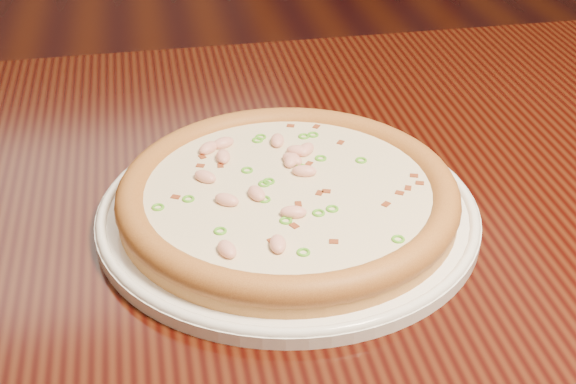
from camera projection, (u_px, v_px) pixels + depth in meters
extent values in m
plane|color=black|center=(125.00, 279.00, 1.89)|extent=(9.00, 9.00, 0.00)
cube|color=black|center=(391.00, 196.00, 0.85)|extent=(1.20, 0.80, 0.04)
cylinder|color=white|center=(288.00, 213.00, 0.77)|extent=(0.37, 0.37, 0.01)
torus|color=white|center=(288.00, 208.00, 0.77)|extent=(0.36, 0.36, 0.01)
cylinder|color=#BC814C|center=(288.00, 200.00, 0.76)|extent=(0.32, 0.32, 0.02)
torus|color=#B37332|center=(288.00, 192.00, 0.76)|extent=(0.33, 0.33, 0.03)
cylinder|color=beige|center=(288.00, 190.00, 0.76)|extent=(0.27, 0.27, 0.00)
ellipsoid|color=#F2B29E|center=(208.00, 148.00, 0.81)|extent=(0.03, 0.03, 0.01)
ellipsoid|color=#F2B29E|center=(257.00, 193.00, 0.74)|extent=(0.02, 0.03, 0.01)
ellipsoid|color=#F2B29E|center=(293.00, 212.00, 0.72)|extent=(0.03, 0.02, 0.01)
ellipsoid|color=#F2B29E|center=(227.00, 200.00, 0.73)|extent=(0.03, 0.03, 0.01)
ellipsoid|color=#F2B29E|center=(223.00, 143.00, 0.82)|extent=(0.03, 0.02, 0.01)
ellipsoid|color=#F2B29E|center=(227.00, 249.00, 0.67)|extent=(0.02, 0.03, 0.01)
ellipsoid|color=#F2B29E|center=(223.00, 156.00, 0.80)|extent=(0.02, 0.02, 0.01)
ellipsoid|color=#F2B29E|center=(292.00, 160.00, 0.79)|extent=(0.02, 0.03, 0.01)
ellipsoid|color=#F2B29E|center=(278.00, 244.00, 0.67)|extent=(0.02, 0.03, 0.01)
ellipsoid|color=#F2B29E|center=(298.00, 151.00, 0.81)|extent=(0.03, 0.02, 0.01)
ellipsoid|color=#F2B29E|center=(306.00, 150.00, 0.81)|extent=(0.03, 0.03, 0.01)
ellipsoid|color=#F2B29E|center=(205.00, 177.00, 0.77)|extent=(0.03, 0.03, 0.01)
ellipsoid|color=#F2B29E|center=(277.00, 140.00, 0.83)|extent=(0.02, 0.03, 0.01)
ellipsoid|color=#F2B29E|center=(292.00, 159.00, 0.79)|extent=(0.03, 0.03, 0.01)
ellipsoid|color=#F2B29E|center=(304.00, 171.00, 0.78)|extent=(0.03, 0.02, 0.01)
cube|color=maroon|center=(221.00, 166.00, 0.79)|extent=(0.01, 0.01, 0.00)
cube|color=maroon|center=(272.00, 241.00, 0.68)|extent=(0.01, 0.01, 0.00)
cube|color=maroon|center=(414.00, 176.00, 0.77)|extent=(0.01, 0.01, 0.00)
cube|color=maroon|center=(400.00, 194.00, 0.75)|extent=(0.01, 0.01, 0.00)
cube|color=maroon|center=(202.00, 157.00, 0.81)|extent=(0.01, 0.01, 0.00)
cube|color=maroon|center=(319.00, 194.00, 0.75)|extent=(0.01, 0.01, 0.00)
cube|color=maroon|center=(420.00, 184.00, 0.76)|extent=(0.01, 0.01, 0.00)
cube|color=maroon|center=(386.00, 205.00, 0.73)|extent=(0.01, 0.01, 0.00)
cube|color=maroon|center=(408.00, 189.00, 0.76)|extent=(0.01, 0.01, 0.00)
cube|color=maroon|center=(334.00, 242.00, 0.68)|extent=(0.01, 0.01, 0.00)
cube|color=maroon|center=(326.00, 192.00, 0.75)|extent=(0.01, 0.01, 0.00)
cube|color=maroon|center=(316.00, 127.00, 0.86)|extent=(0.01, 0.01, 0.00)
cube|color=maroon|center=(276.00, 145.00, 0.83)|extent=(0.01, 0.01, 0.00)
cube|color=maroon|center=(298.00, 205.00, 0.73)|extent=(0.01, 0.01, 0.00)
cube|color=maroon|center=(200.00, 166.00, 0.79)|extent=(0.01, 0.01, 0.00)
cube|color=maroon|center=(176.00, 198.00, 0.74)|extent=(0.01, 0.01, 0.00)
cube|color=maroon|center=(341.00, 143.00, 0.83)|extent=(0.01, 0.01, 0.00)
cube|color=maroon|center=(291.00, 126.00, 0.86)|extent=(0.01, 0.01, 0.00)
cube|color=maroon|center=(294.00, 227.00, 0.70)|extent=(0.01, 0.01, 0.00)
cube|color=maroon|center=(309.00, 164.00, 0.79)|extent=(0.01, 0.01, 0.00)
torus|color=#4EA924|center=(321.00, 158.00, 0.80)|extent=(0.01, 0.01, 0.00)
torus|color=#4EA924|center=(321.00, 158.00, 0.80)|extent=(0.02, 0.02, 0.00)
torus|color=#4EA924|center=(264.00, 199.00, 0.74)|extent=(0.02, 0.02, 0.00)
torus|color=#4EA924|center=(313.00, 135.00, 0.84)|extent=(0.01, 0.01, 0.00)
torus|color=#4EA924|center=(398.00, 239.00, 0.69)|extent=(0.02, 0.02, 0.00)
torus|color=#4EA924|center=(247.00, 170.00, 0.78)|extent=(0.01, 0.01, 0.00)
torus|color=#4EA924|center=(286.00, 221.00, 0.71)|extent=(0.02, 0.02, 0.00)
torus|color=#4EA924|center=(303.00, 252.00, 0.67)|extent=(0.02, 0.02, 0.00)
torus|color=#4EA924|center=(319.00, 213.00, 0.72)|extent=(0.02, 0.02, 0.00)
torus|color=#4EA924|center=(261.00, 137.00, 0.84)|extent=(0.02, 0.02, 0.00)
torus|color=#4EA924|center=(361.00, 160.00, 0.80)|extent=(0.02, 0.02, 0.00)
torus|color=#4EA924|center=(269.00, 181.00, 0.77)|extent=(0.01, 0.01, 0.00)
torus|color=#4EA924|center=(220.00, 231.00, 0.70)|extent=(0.02, 0.02, 0.00)
torus|color=#4EA924|center=(295.00, 153.00, 0.81)|extent=(0.01, 0.01, 0.00)
torus|color=#4EA924|center=(300.00, 213.00, 0.72)|extent=(0.02, 0.02, 0.00)
torus|color=#4EA924|center=(257.00, 140.00, 0.83)|extent=(0.02, 0.02, 0.00)
torus|color=#4EA924|center=(301.00, 167.00, 0.79)|extent=(0.01, 0.01, 0.00)
torus|color=#4EA924|center=(227.00, 197.00, 0.74)|extent=(0.02, 0.02, 0.00)
torus|color=#4EA924|center=(158.00, 207.00, 0.73)|extent=(0.01, 0.01, 0.00)
torus|color=#4EA924|center=(304.00, 136.00, 0.84)|extent=(0.02, 0.02, 0.00)
torus|color=#4EA924|center=(188.00, 199.00, 0.74)|extent=(0.02, 0.02, 0.00)
torus|color=#4EA924|center=(264.00, 184.00, 0.76)|extent=(0.02, 0.02, 0.00)
torus|color=#4EA924|center=(332.00, 209.00, 0.73)|extent=(0.02, 0.02, 0.00)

